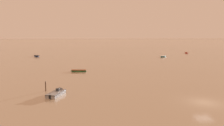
% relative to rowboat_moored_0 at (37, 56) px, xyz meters
% --- Properties ---
extents(ground_plane, '(800.00, 800.00, 0.00)m').
position_rel_rowboat_moored_0_xyz_m(ground_plane, '(39.44, -71.08, -0.20)').
color(ground_plane, tan).
extents(rowboat_moored_0, '(3.53, 4.95, 0.75)m').
position_rel_rowboat_moored_0_xyz_m(rowboat_moored_0, '(0.00, 0.00, 0.00)').
color(rowboat_moored_0, navy).
rests_on(rowboat_moored_0, ground).
extents(motorboat_moored_0, '(3.20, 5.11, 1.66)m').
position_rel_rowboat_moored_0_xyz_m(motorboat_moored_0, '(17.10, -63.91, 0.02)').
color(motorboat_moored_0, gray).
rests_on(motorboat_moored_0, ground).
extents(rowboat_moored_3, '(4.37, 4.63, 0.75)m').
position_rel_rowboat_moored_0_xyz_m(rowboat_moored_3, '(55.67, -7.46, 0.00)').
color(rowboat_moored_3, '#197084').
rests_on(rowboat_moored_3, ground).
extents(rowboat_moored_4, '(2.64, 4.41, 0.66)m').
position_rel_rowboat_moored_0_xyz_m(rowboat_moored_4, '(74.07, 9.08, -0.02)').
color(rowboat_moored_4, red).
rests_on(rowboat_moored_4, ground).
extents(rowboat_moored_7, '(4.46, 2.12, 0.68)m').
position_rel_rowboat_moored_0_xyz_m(rowboat_moored_7, '(19.88, -41.47, -0.02)').
color(rowboat_moored_7, '#23602D').
rests_on(rowboat_moored_7, ground).
extents(mooring_post_left, '(0.22, 0.22, 2.03)m').
position_rel_rowboat_moored_0_xyz_m(mooring_post_left, '(14.67, -61.60, 0.66)').
color(mooring_post_left, '#473323').
rests_on(mooring_post_left, ground).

